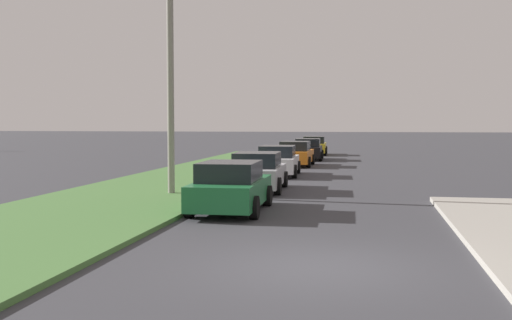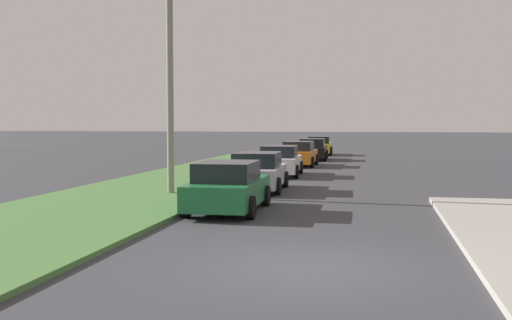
# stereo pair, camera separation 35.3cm
# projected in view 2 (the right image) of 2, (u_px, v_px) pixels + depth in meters

# --- Properties ---
(ground) EXTENTS (300.00, 300.00, 0.00)m
(ground) POSITION_uv_depth(u_px,v_px,m) (308.00, 268.00, 11.04)
(ground) COLOR #38383D
(grass_median) EXTENTS (60.00, 6.00, 0.12)m
(grass_median) POSITION_uv_depth(u_px,v_px,m) (142.00, 193.00, 22.21)
(grass_median) COLOR #477238
(grass_median) RESTS_ON ground
(parked_car_green) EXTENTS (4.34, 2.10, 1.47)m
(parked_car_green) POSITION_uv_depth(u_px,v_px,m) (228.00, 187.00, 17.90)
(parked_car_green) COLOR #1E6B38
(parked_car_green) RESTS_ON ground
(parked_car_silver) EXTENTS (4.38, 2.17, 1.47)m
(parked_car_silver) POSITION_uv_depth(u_px,v_px,m) (258.00, 172.00, 23.35)
(parked_car_silver) COLOR #B2B5BA
(parked_car_silver) RESTS_ON ground
(parked_car_white) EXTENTS (4.38, 2.18, 1.47)m
(parked_car_white) POSITION_uv_depth(u_px,v_px,m) (280.00, 161.00, 29.85)
(parked_car_white) COLOR silver
(parked_car_white) RESTS_ON ground
(parked_car_orange) EXTENTS (4.30, 2.03, 1.47)m
(parked_car_orange) POSITION_uv_depth(u_px,v_px,m) (299.00, 154.00, 36.41)
(parked_car_orange) COLOR orange
(parked_car_orange) RESTS_ON ground
(parked_car_black) EXTENTS (4.37, 2.15, 1.47)m
(parked_car_black) POSITION_uv_depth(u_px,v_px,m) (312.00, 150.00, 42.24)
(parked_car_black) COLOR black
(parked_car_black) RESTS_ON ground
(parked_car_yellow) EXTENTS (4.37, 2.16, 1.47)m
(parked_car_yellow) POSITION_uv_depth(u_px,v_px,m) (319.00, 146.00, 48.68)
(parked_car_yellow) COLOR gold
(parked_car_yellow) RESTS_ON ground
(streetlight) EXTENTS (1.10, 2.80, 7.50)m
(streetlight) POSITION_uv_depth(u_px,v_px,m) (180.00, 71.00, 21.47)
(streetlight) COLOR gray
(streetlight) RESTS_ON ground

